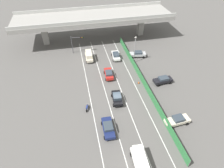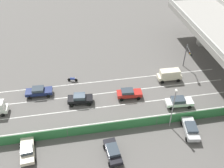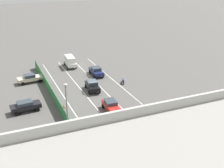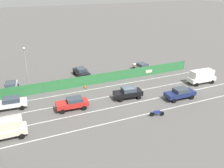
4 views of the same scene
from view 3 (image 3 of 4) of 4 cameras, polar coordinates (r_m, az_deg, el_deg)
The scene contains 20 objects.
ground_plane at distance 49.28m, azimuth -4.02°, elevation -1.20°, with size 300.00×300.00×0.00m, color #565451.
lane_line_left_edge at distance 47.29m, azimuth 3.89°, elevation -2.22°, with size 0.14×45.19×0.01m, color silver.
lane_line_mid_left at distance 45.93m, azimuth -0.03°, elevation -2.94°, with size 0.14×45.19×0.01m, color silver.
lane_line_mid_right at distance 44.80m, azimuth -4.18°, elevation -3.67°, with size 0.14×45.19×0.01m, color silver.
lane_line_right_edge at distance 43.92m, azimuth -8.53°, elevation -4.43°, with size 0.14×45.19×0.01m, color silver.
elevated_overpass at distance 23.69m, azimuth 20.26°, elevation -11.86°, with size 46.56×11.70×8.35m.
green_fence at distance 43.17m, azimuth -11.01°, elevation -3.79°, with size 0.10×41.29×1.77m.
car_sedan_navy at distance 55.95m, azimuth -3.20°, elevation 2.69°, with size 2.15×4.68×1.61m.
car_van_white at distance 61.41m, azimuth -8.51°, elevation 4.65°, with size 2.24×4.87×2.31m.
car_sedan_red at distance 41.50m, azimuth -0.15°, elevation -4.40°, with size 2.19×4.42×1.64m.
car_sedan_black at distance 48.74m, azimuth -3.99°, elevation -0.26°, with size 2.36×4.39×1.74m.
car_van_cream at distance 36.18m, azimuth 10.54°, elevation -8.45°, with size 2.04×4.52×2.24m.
car_sedan_white at distance 34.08m, azimuth -0.63°, elevation -10.79°, with size 2.32×4.68×1.66m.
motorcycle at distance 51.94m, azimuth 2.23°, elevation 0.64°, with size 0.80×1.89×0.93m.
parked_sedan_cream at distance 54.28m, azimuth -16.25°, elevation 1.17°, with size 4.70×2.31×1.60m.
parked_sedan_dark at distance 43.42m, azimuth -17.10°, elevation -4.22°, with size 4.48×2.26×1.60m.
parked_wagon_silver at distance 33.06m, azimuth -10.78°, elevation -12.44°, with size 4.78×2.57×1.56m.
traffic_light at distance 33.69m, azimuth 18.83°, elevation -7.21°, with size 3.49×0.87×5.03m.
street_lamp at distance 33.77m, azimuth -9.14°, elevation -4.53°, with size 0.60×0.36×7.36m.
traffic_cone at distance 43.40m, azimuth -9.81°, elevation -4.46°, with size 0.47×0.47×0.58m.
Camera 3 is at (14.59, 42.89, 19.38)m, focal length 45.18 mm.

